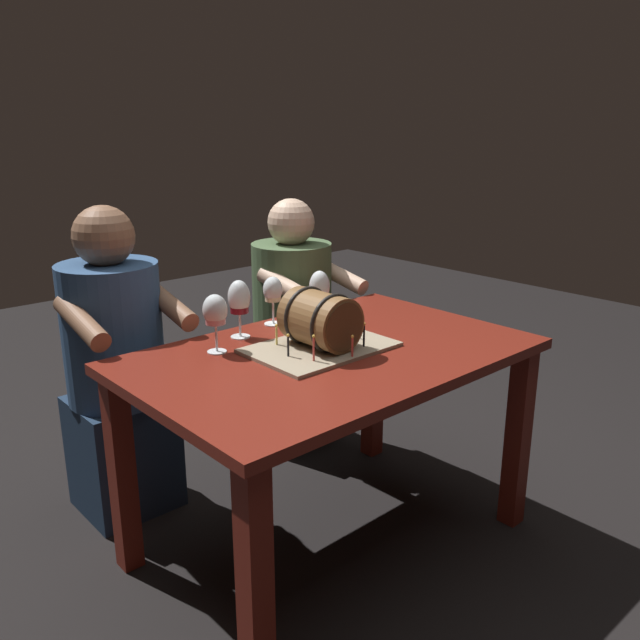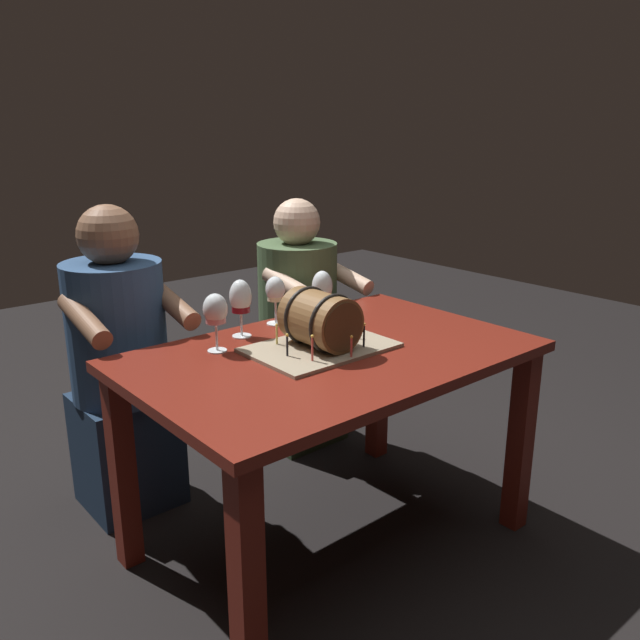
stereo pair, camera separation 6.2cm
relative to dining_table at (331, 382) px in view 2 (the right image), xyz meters
name	(u,v)px [view 2 (the right image)]	position (x,y,z in m)	size (l,w,h in m)	color
ground_plane	(330,541)	(0.00, 0.00, -0.61)	(8.00, 8.00, 0.00)	black
dining_table	(331,382)	(0.00, 0.00, 0.00)	(1.30, 0.84, 0.72)	maroon
barrel_cake	(320,324)	(-0.02, 0.03, 0.20)	(0.46, 0.32, 0.20)	gray
wine_glass_rose	(215,311)	(-0.29, 0.24, 0.25)	(0.08, 0.08, 0.19)	white
wine_glass_empty	(322,287)	(0.19, 0.27, 0.24)	(0.08, 0.08, 0.19)	white
wine_glass_red	(241,299)	(-0.14, 0.31, 0.25)	(0.08, 0.08, 0.20)	white
wine_glass_white	(275,292)	(0.04, 0.35, 0.24)	(0.07, 0.07, 0.18)	white
person_seated_left	(121,371)	(-0.42, 0.71, -0.06)	(0.39, 0.47, 1.17)	#1B2D46
person_seated_right	(298,332)	(0.42, 0.71, -0.08)	(0.41, 0.49, 1.13)	#2A3A24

